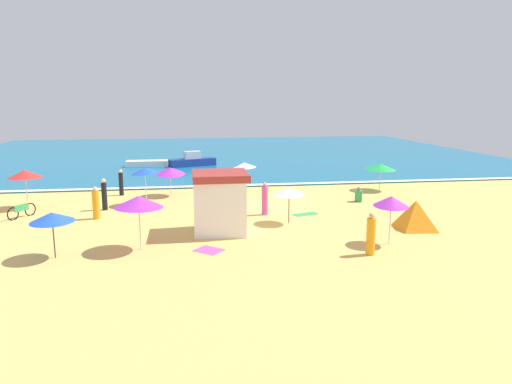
% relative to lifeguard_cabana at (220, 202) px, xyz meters
% --- Properties ---
extents(ground_plane, '(60.00, 60.00, 0.00)m').
position_rel_lifeguard_cabana_xyz_m(ground_plane, '(2.45, 5.51, -1.47)').
color(ground_plane, '#EDBC60').
extents(ocean_water, '(60.00, 44.00, 0.10)m').
position_rel_lifeguard_cabana_xyz_m(ocean_water, '(2.45, 33.51, -1.42)').
color(ocean_water, '#146B93').
rests_on(ocean_water, ground_plane).
extents(wave_breaker_foam, '(57.00, 0.70, 0.01)m').
position_rel_lifeguard_cabana_xyz_m(wave_breaker_foam, '(2.45, 11.81, -1.36)').
color(wave_breaker_foam, white).
rests_on(wave_breaker_foam, ocean_water).
extents(lifeguard_cabana, '(2.56, 2.56, 2.89)m').
position_rel_lifeguard_cabana_xyz_m(lifeguard_cabana, '(0.00, 0.00, 0.00)').
color(lifeguard_cabana, white).
rests_on(lifeguard_cabana, ground_plane).
extents(beach_umbrella_0, '(2.97, 2.98, 1.92)m').
position_rel_lifeguard_cabana_xyz_m(beach_umbrella_0, '(11.77, 8.93, 0.20)').
color(beach_umbrella_0, silver).
rests_on(beach_umbrella_0, ground_plane).
extents(beach_umbrella_1, '(2.53, 2.53, 2.27)m').
position_rel_lifeguard_cabana_xyz_m(beach_umbrella_1, '(-10.74, 6.70, 0.56)').
color(beach_umbrella_1, silver).
rests_on(beach_umbrella_1, ground_plane).
extents(beach_umbrella_2, '(2.21, 2.20, 2.34)m').
position_rel_lifeguard_cabana_xyz_m(beach_umbrella_2, '(-3.54, -2.18, 0.60)').
color(beach_umbrella_2, silver).
rests_on(beach_umbrella_2, ground_plane).
extents(beach_umbrella_3, '(2.05, 2.06, 1.90)m').
position_rel_lifeguard_cabana_xyz_m(beach_umbrella_3, '(-6.83, -2.78, 0.21)').
color(beach_umbrella_3, '#4C3823').
rests_on(beach_umbrella_3, ground_plane).
extents(beach_umbrella_4, '(1.51, 1.54, 2.19)m').
position_rel_lifeguard_cabana_xyz_m(beach_umbrella_4, '(7.15, -2.98, 0.44)').
color(beach_umbrella_4, silver).
rests_on(beach_umbrella_4, ground_plane).
extents(beach_umbrella_5, '(1.95, 1.98, 2.00)m').
position_rel_lifeguard_cabana_xyz_m(beach_umbrella_5, '(-2.59, 9.10, 0.20)').
color(beach_umbrella_5, silver).
rests_on(beach_umbrella_5, ground_plane).
extents(beach_umbrella_6, '(2.01, 1.99, 2.32)m').
position_rel_lifeguard_cabana_xyz_m(beach_umbrella_6, '(-3.97, 6.57, 0.62)').
color(beach_umbrella_6, silver).
rests_on(beach_umbrella_6, ground_plane).
extents(beach_umbrella_7, '(2.08, 2.09, 1.91)m').
position_rel_lifeguard_cabana_xyz_m(beach_umbrella_7, '(3.57, 1.14, 0.20)').
color(beach_umbrella_7, '#4C3823').
rests_on(beach_umbrella_7, ground_plane).
extents(beach_umbrella_8, '(1.91, 1.90, 2.21)m').
position_rel_lifeguard_cabana_xyz_m(beach_umbrella_8, '(2.23, 8.85, 0.51)').
color(beach_umbrella_8, silver).
rests_on(beach_umbrella_8, ground_plane).
extents(beach_tent, '(2.36, 2.37, 1.43)m').
position_rel_lifeguard_cabana_xyz_m(beach_tent, '(9.40, -0.90, -0.75)').
color(beach_tent, orange).
rests_on(beach_tent, ground_plane).
extents(parked_bicycle, '(1.01, 1.58, 0.76)m').
position_rel_lifeguard_cabana_xyz_m(parked_bicycle, '(-10.33, 4.36, -1.09)').
color(parked_bicycle, black).
rests_on(parked_bicycle, ground_plane).
extents(beachgoer_0, '(0.40, 0.40, 1.82)m').
position_rel_lifeguard_cabana_xyz_m(beachgoer_0, '(-6.23, 5.59, -0.58)').
color(beachgoer_0, black).
rests_on(beachgoer_0, ground_plane).
extents(beachgoer_1, '(0.30, 0.30, 1.72)m').
position_rel_lifeguard_cabana_xyz_m(beachgoer_1, '(-5.83, 9.80, -0.64)').
color(beachgoer_1, black).
rests_on(beachgoer_1, ground_plane).
extents(beachgoer_2, '(0.51, 0.51, 1.74)m').
position_rel_lifeguard_cabana_xyz_m(beachgoer_2, '(-6.33, 3.52, -0.66)').
color(beachgoer_2, orange).
rests_on(beachgoer_2, ground_plane).
extents(beachgoer_3, '(0.45, 0.45, 1.80)m').
position_rel_lifeguard_cabana_xyz_m(beachgoer_3, '(2.65, 3.10, -0.62)').
color(beachgoer_3, '#D84CA5').
rests_on(beachgoer_3, ground_plane).
extents(beachgoer_4, '(0.57, 0.57, 0.92)m').
position_rel_lifeguard_cabana_xyz_m(beachgoer_4, '(8.97, 5.57, -1.08)').
color(beachgoer_4, green).
rests_on(beachgoer_4, ground_plane).
extents(beachgoer_5, '(0.39, 0.39, 1.76)m').
position_rel_lifeguard_cabana_xyz_m(beachgoer_5, '(5.77, -4.26, -0.65)').
color(beachgoer_5, orange).
rests_on(beachgoer_5, ground_plane).
extents(beach_towel_0, '(1.44, 1.42, 0.01)m').
position_rel_lifeguard_cabana_xyz_m(beach_towel_0, '(-0.71, -2.72, -1.46)').
color(beach_towel_0, '#D84CA5').
rests_on(beach_towel_0, ground_plane).
extents(beach_towel_1, '(1.60, 1.07, 0.01)m').
position_rel_lifeguard_cabana_xyz_m(beach_towel_1, '(4.90, 2.84, -1.46)').
color(beach_towel_1, green).
rests_on(beach_towel_1, ground_plane).
extents(small_boat_0, '(4.49, 2.53, 1.39)m').
position_rel_lifeguard_cabana_xyz_m(small_boat_0, '(-0.96, 22.56, -0.90)').
color(small_boat_0, navy).
rests_on(small_boat_0, ocean_water).
extents(small_boat_1, '(3.80, 1.39, 0.56)m').
position_rel_lifeguard_cabana_xyz_m(small_boat_1, '(-5.15, 22.82, -1.09)').
color(small_boat_1, white).
rests_on(small_boat_1, ocean_water).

